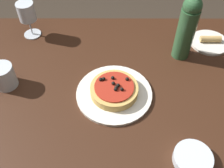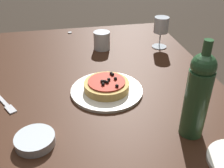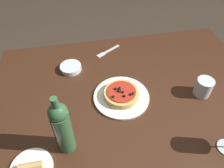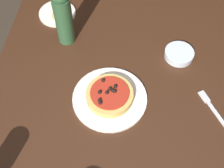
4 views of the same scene
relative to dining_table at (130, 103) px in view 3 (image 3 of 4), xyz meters
name	(u,v)px [view 3 (image 3 of 4)]	position (x,y,z in m)	size (l,w,h in m)	color
ground_plane	(125,157)	(0.00, 0.00, -0.67)	(14.00, 14.00, 0.00)	#382D23
dining_table	(130,103)	(0.00, 0.00, 0.00)	(1.46, 1.03, 0.75)	#381E11
dinner_plate	(121,97)	(-0.06, -0.02, 0.09)	(0.29, 0.29, 0.01)	white
pizza	(122,94)	(-0.06, -0.02, 0.11)	(0.18, 0.18, 0.05)	tan
wine_bottle	(62,127)	(-0.35, -0.24, 0.23)	(0.08, 0.08, 0.32)	#2D5633
water_cup	(204,87)	(0.37, -0.07, 0.13)	(0.09, 0.09, 0.10)	silver
side_bowl	(71,68)	(-0.30, 0.25, 0.09)	(0.12, 0.12, 0.03)	silver
fork	(107,52)	(-0.06, 0.37, 0.08)	(0.16, 0.11, 0.00)	silver
side_plate	(31,168)	(-0.49, -0.32, 0.09)	(0.17, 0.17, 0.04)	white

